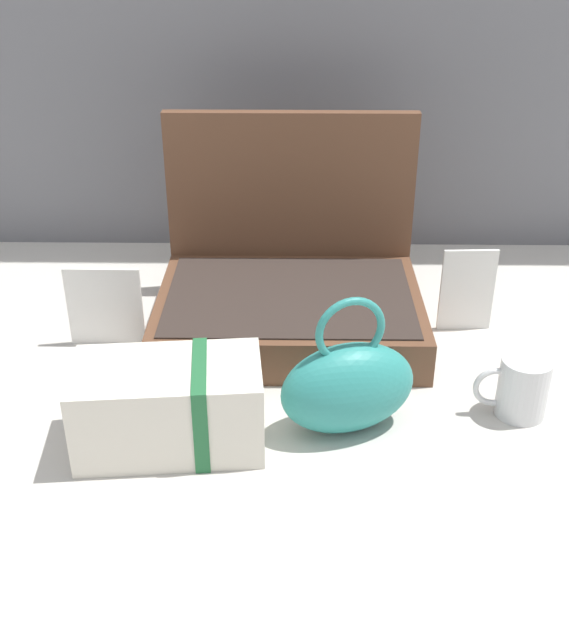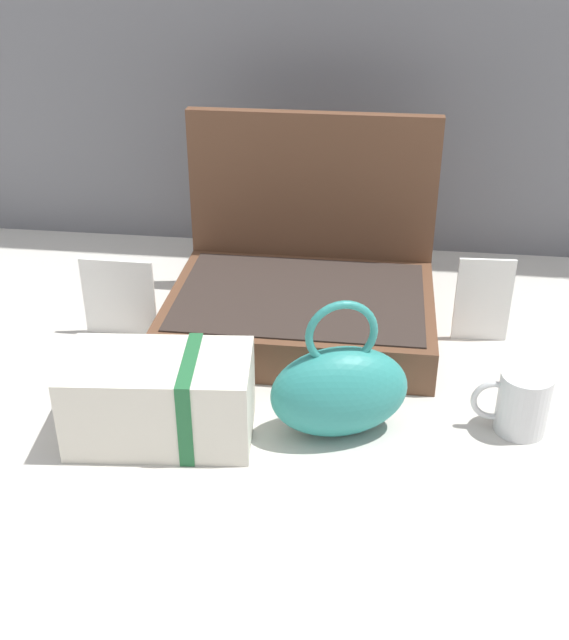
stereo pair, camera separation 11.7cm
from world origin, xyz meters
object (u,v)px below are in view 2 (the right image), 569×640
Objects in this scene: teal_pouch_handbag at (339,389)px; cream_toiletry_bag at (163,398)px; poster_card_right at (483,300)px; coffee_mug at (521,402)px; open_suitcase at (303,287)px; info_card_left at (119,298)px.

teal_pouch_handbag reaches higher than cream_toiletry_bag.
coffee_mug is at bearing -85.59° from poster_card_right.
poster_card_right is (0.47, 0.34, 0.01)m from cream_toiletry_bag.
coffee_mug is at bearing -39.05° from open_suitcase.
info_card_left is (-0.65, 0.20, 0.02)m from coffee_mug.
poster_card_right reaches higher than coffee_mug.
open_suitcase is at bearing 140.95° from coffee_mug.
coffee_mug is 0.78× the size of info_card_left.
info_card_left is (-0.15, 0.27, 0.01)m from cream_toiletry_bag.
poster_card_right reaches higher than info_card_left.
cream_toiletry_bag is 1.90× the size of info_card_left.
open_suitcase reaches higher than coffee_mug.
cream_toiletry_bag is at bearing -147.41° from poster_card_right.
cream_toiletry_bag is 1.77× the size of poster_card_right.
open_suitcase is at bearing 65.61° from cream_toiletry_bag.
open_suitcase is 1.69× the size of cream_toiletry_bag.
poster_card_right is at bearing 97.34° from coffee_mug.
cream_toiletry_bag is (-0.25, -0.04, -0.01)m from teal_pouch_handbag.
info_card_left is at bearing 149.27° from teal_pouch_handbag.
poster_card_right is at bearing 6.38° from info_card_left.
open_suitcase is 0.33m from teal_pouch_handbag.
open_suitcase reaches higher than poster_card_right.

